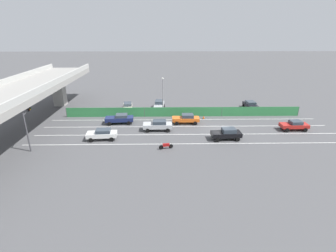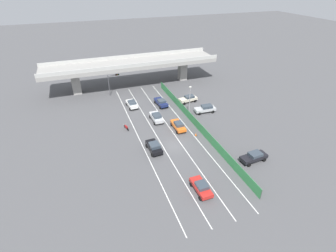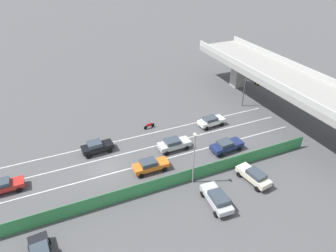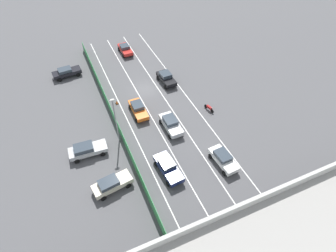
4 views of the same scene
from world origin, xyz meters
The scene contains 20 objects.
ground_plane centered at (0.00, 0.00, 0.00)m, with size 300.00×300.00×0.00m, color #4C4C4F.
lane_line_left_edge centered at (-5.08, 5.25, 0.00)m, with size 0.14×46.50×0.01m, color silver.
lane_line_mid_left centered at (-1.69, 5.25, 0.00)m, with size 0.14×46.50×0.01m, color silver.
lane_line_mid_right centered at (1.69, 5.25, 0.00)m, with size 0.14×46.50×0.01m, color silver.
lane_line_right_edge centered at (5.08, 5.25, 0.00)m, with size 0.14×46.50×0.01m, color silver.
elevated_overpass centered at (0.00, 30.50, 5.82)m, with size 45.97×8.70×7.52m.
green_fence centered at (6.82, 5.25, 0.88)m, with size 0.10×42.60×1.75m.
car_sedan_silver centered at (0.07, 9.74, 0.92)m, with size 2.07×4.57×1.66m.
car_sedan_black centered at (-3.56, -0.28, 0.92)m, with size 2.21×4.36×1.69m.
car_sedan_white centered at (-3.33, 17.76, 0.89)m, with size 2.22×4.38×1.57m.
car_sedan_red centered at (-0.19, -11.83, 0.86)m, with size 2.01×4.28×1.55m.
car_sedan_navy centered at (3.33, 16.26, 0.90)m, with size 2.32×4.80×1.61m.
car_taxi_orange centered at (3.14, 5.04, 0.89)m, with size 1.98×4.55×1.63m.
motorcycle centered at (-6.62, 8.56, 0.46)m, with size 0.70×1.92×0.93m.
parked_sedan_dark centered at (11.10, -8.55, 0.88)m, with size 4.76×2.28×1.56m.
parked_wagon_silver centered at (11.54, 9.71, 0.93)m, with size 4.79×2.25×1.66m.
parked_sedan_cream centered at (10.07, 15.80, 0.92)m, with size 4.67×2.45×1.64m.
traffic_light centered at (-6.04, 26.55, 3.75)m, with size 2.97×0.83×5.31m.
street_lamp centered at (7.23, 8.98, 4.29)m, with size 0.60×0.36×7.07m.
traffic_cone centered at (5.43, 1.70, 0.28)m, with size 0.47×0.47×0.61m.
Camera 2 is at (-13.68, -35.07, 26.83)m, focal length 27.29 mm.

